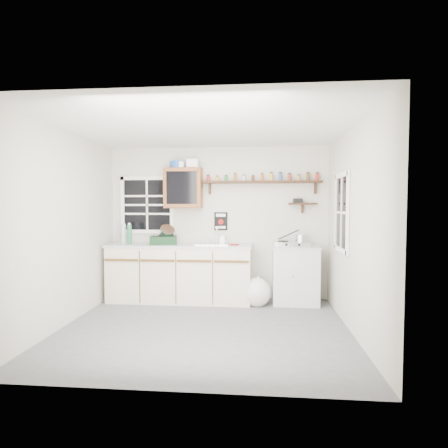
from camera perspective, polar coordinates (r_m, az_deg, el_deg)
The scene contains 18 objects.
room at distance 4.64m, azimuth -3.03°, elevation -0.82°, with size 3.64×3.24×2.54m.
main_cabinet at distance 6.11m, azimuth -6.73°, elevation -7.36°, with size 2.31×0.63×0.92m.
right_cabinet at distance 6.04m, azimuth 10.77°, elevation -7.57°, with size 0.73×0.57×0.91m.
sink at distance 5.96m, azimuth -1.69°, elevation -3.04°, with size 0.52×0.44×0.29m.
upper_cabinet at distance 6.15m, azimuth -6.21°, elevation 5.46°, with size 0.60×0.32×0.65m.
upper_cabinet_clutter at distance 6.18m, azimuth -6.31°, elevation 9.02°, with size 0.46×0.24×0.14m.
spice_shelf at distance 6.11m, azimuth 6.03°, elevation 6.48°, with size 1.91×0.18×0.35m.
secondary_shelf at distance 6.15m, azimuth 11.69°, elevation 3.10°, with size 0.45×0.16×0.24m.
warning_sign at distance 6.21m, azimuth -0.48°, elevation 0.43°, with size 0.22×0.02×0.30m.
window_back at distance 6.44m, azimuth -11.63°, elevation 2.86°, with size 0.93×0.03×0.98m.
window_right at distance 5.26m, azimuth 17.53°, elevation 1.67°, with size 0.03×0.78×1.08m.
water_bottles at distance 6.27m, azimuth -14.64°, elevation -1.46°, with size 0.21×0.17×0.35m.
dish_rack at distance 6.09m, azimuth -9.05°, elevation -2.09°, with size 0.48×0.40×0.32m.
soap_bottle at distance 5.99m, azimuth -0.22°, elevation -2.22°, with size 0.08×0.09×0.19m, color white.
rag at distance 5.87m, azimuth 1.60°, elevation -3.16°, with size 0.12×0.10×0.02m, color maroon.
hotplate at distance 5.94m, azimuth 10.31°, elevation -2.96°, with size 0.55×0.30×0.08m.
saucepan at distance 5.95m, azimuth 11.57°, elevation -2.10°, with size 0.43×0.28×0.19m.
trash_bag at distance 5.88m, azimuth 5.01°, elevation -10.29°, with size 0.43×0.39×0.49m.
Camera 1 is at (0.66, -4.58, 1.56)m, focal length 30.00 mm.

